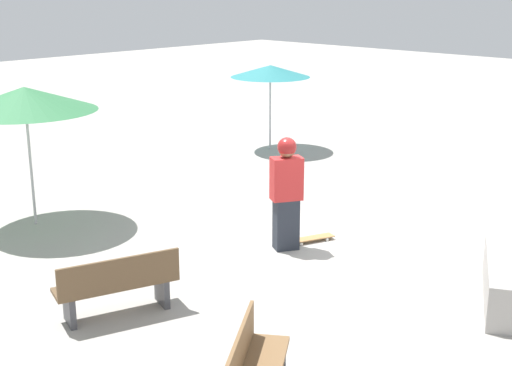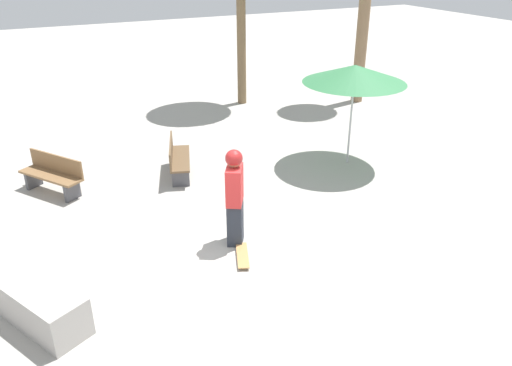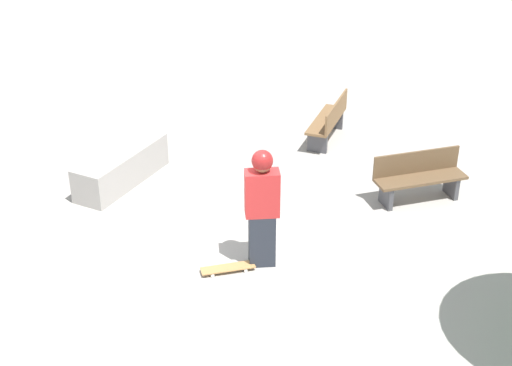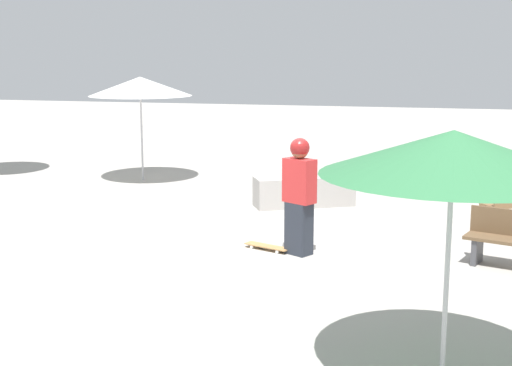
# 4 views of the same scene
# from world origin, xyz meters

# --- Properties ---
(ground_plane) EXTENTS (60.00, 60.00, 0.00)m
(ground_plane) POSITION_xyz_m (0.00, 0.00, 0.00)
(ground_plane) COLOR #ADA8A0
(skater_main) EXTENTS (0.56, 0.48, 1.86)m
(skater_main) POSITION_xyz_m (-0.64, 0.53, 1.00)
(skater_main) COLOR #282D38
(skater_main) RESTS_ON ground_plane
(skateboard) EXTENTS (0.82, 0.47, 0.07)m
(skateboard) POSITION_xyz_m (-0.10, 0.42, 0.06)
(skateboard) COLOR #B7844C
(skateboard) RESTS_ON ground_plane
(concrete_ledge) EXTENTS (2.11, 1.51, 0.62)m
(concrete_ledge) POSITION_xyz_m (-0.06, -3.00, 0.31)
(concrete_ledge) COLOR #A8A39E
(concrete_ledge) RESTS_ON ground_plane
(bench_near) EXTENTS (1.66, 0.92, 0.85)m
(bench_near) POSITION_xyz_m (-3.97, 0.50, 0.43)
(bench_near) COLOR #47474C
(bench_near) RESTS_ON ground_plane
(bench_far) EXTENTS (1.57, 1.27, 0.85)m
(bench_far) POSITION_xyz_m (-4.30, -2.27, 0.43)
(bench_far) COLOR #47474C
(bench_far) RESTS_ON ground_plane
(shade_umbrella_green) EXTENTS (2.47, 2.47, 2.48)m
(shade_umbrella_green) POSITION_xyz_m (-2.84, 4.60, 2.26)
(shade_umbrella_green) COLOR #B7B7BC
(shade_umbrella_green) RESTS_ON ground_plane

